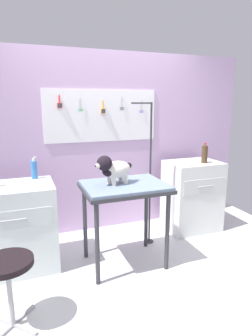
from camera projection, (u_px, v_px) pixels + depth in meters
ground at (141, 279)px, 2.82m from camera, size 4.40×4.00×0.04m
rear_wall_panel at (103, 143)px, 3.72m from camera, size 4.00×0.11×2.30m
grooming_table at (125, 194)px, 2.89m from camera, size 0.84×0.63×0.88m
grooming_arm at (149, 180)px, 3.35m from camera, size 0.29×0.11×1.68m
dog at (113, 169)px, 2.82m from camera, size 0.41×0.26×0.30m
counter_left at (15, 228)px, 2.89m from camera, size 0.80×0.58×0.88m
cabinet_right at (192, 196)px, 3.82m from camera, size 0.68×0.54×0.92m
stool at (8, 271)px, 2.09m from camera, size 0.38×0.38×0.56m
detangler_spray at (34, 169)px, 3.03m from camera, size 0.07×0.06×0.24m
soda_bottle at (205, 154)px, 3.63m from camera, size 0.07×0.07×0.26m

